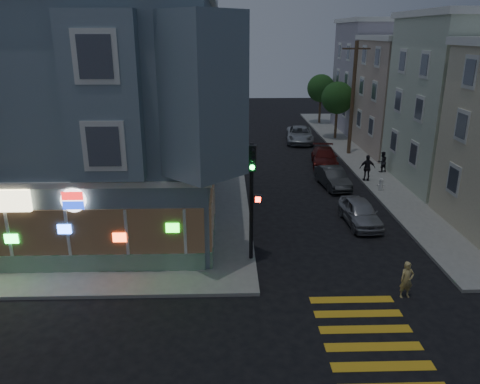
{
  "coord_description": "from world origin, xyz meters",
  "views": [
    {
      "loc": [
        1.74,
        -13.89,
        9.76
      ],
      "look_at": [
        2.34,
        5.87,
        2.99
      ],
      "focal_mm": 35.0,
      "sensor_mm": 36.0,
      "label": 1
    }
  ],
  "objects_px": {
    "pedestrian_a": "(382,162)",
    "pedestrian_b": "(367,168)",
    "utility_pole": "(353,97)",
    "street_tree_near": "(338,98)",
    "traffic_signal": "(252,183)",
    "fire_hydrant": "(381,184)",
    "street_tree_far": "(321,88)",
    "parked_car_a": "(360,212)",
    "parked_car_d": "(300,135)",
    "parked_car_b": "(333,178)",
    "running_child": "(407,280)",
    "parked_car_c": "(324,157)"
  },
  "relations": [
    {
      "from": "street_tree_near",
      "to": "parked_car_a",
      "type": "bearing_deg",
      "value": -99.12
    },
    {
      "from": "street_tree_far",
      "to": "pedestrian_a",
      "type": "bearing_deg",
      "value": -87.66
    },
    {
      "from": "pedestrian_a",
      "to": "parked_car_c",
      "type": "height_order",
      "value": "pedestrian_a"
    },
    {
      "from": "street_tree_near",
      "to": "pedestrian_a",
      "type": "xyz_separation_m",
      "value": [
        0.8,
        -11.58,
        -3.04
      ]
    },
    {
      "from": "pedestrian_a",
      "to": "parked_car_c",
      "type": "relative_size",
      "value": 0.32
    },
    {
      "from": "utility_pole",
      "to": "parked_car_b",
      "type": "bearing_deg",
      "value": -110.72
    },
    {
      "from": "parked_car_b",
      "to": "fire_hydrant",
      "type": "bearing_deg",
      "value": -30.11
    },
    {
      "from": "parked_car_a",
      "to": "traffic_signal",
      "type": "xyz_separation_m",
      "value": [
        -6.02,
        -4.24,
        3.04
      ]
    },
    {
      "from": "pedestrian_b",
      "to": "fire_hydrant",
      "type": "relative_size",
      "value": 2.2
    },
    {
      "from": "parked_car_b",
      "to": "parked_car_c",
      "type": "height_order",
      "value": "parked_car_c"
    },
    {
      "from": "running_child",
      "to": "parked_car_b",
      "type": "distance_m",
      "value": 13.64
    },
    {
      "from": "running_child",
      "to": "fire_hydrant",
      "type": "relative_size",
      "value": 1.83
    },
    {
      "from": "running_child",
      "to": "fire_hydrant",
      "type": "height_order",
      "value": "running_child"
    },
    {
      "from": "utility_pole",
      "to": "parked_car_d",
      "type": "relative_size",
      "value": 1.74
    },
    {
      "from": "utility_pole",
      "to": "fire_hydrant",
      "type": "bearing_deg",
      "value": -92.26
    },
    {
      "from": "street_tree_near",
      "to": "pedestrian_b",
      "type": "bearing_deg",
      "value": -93.77
    },
    {
      "from": "pedestrian_b",
      "to": "parked_car_d",
      "type": "distance_m",
      "value": 12.82
    },
    {
      "from": "street_tree_far",
      "to": "street_tree_near",
      "type": "bearing_deg",
      "value": -90.0
    },
    {
      "from": "street_tree_near",
      "to": "street_tree_far",
      "type": "relative_size",
      "value": 1.0
    },
    {
      "from": "parked_car_c",
      "to": "fire_hydrant",
      "type": "distance_m",
      "value": 6.83
    },
    {
      "from": "parked_car_a",
      "to": "parked_car_d",
      "type": "bearing_deg",
      "value": 88.22
    },
    {
      "from": "fire_hydrant",
      "to": "pedestrian_a",
      "type": "bearing_deg",
      "value": 71.72
    },
    {
      "from": "running_child",
      "to": "pedestrian_a",
      "type": "distance_m",
      "value": 17.19
    },
    {
      "from": "parked_car_a",
      "to": "utility_pole",
      "type": "bearing_deg",
      "value": 75.54
    },
    {
      "from": "running_child",
      "to": "fire_hydrant",
      "type": "distance_m",
      "value": 12.79
    },
    {
      "from": "running_child",
      "to": "fire_hydrant",
      "type": "xyz_separation_m",
      "value": [
        2.98,
        12.43,
        -0.17
      ]
    },
    {
      "from": "parked_car_a",
      "to": "parked_car_b",
      "type": "xyz_separation_m",
      "value": [
        -0.08,
        6.33,
        -0.02
      ]
    },
    {
      "from": "pedestrian_a",
      "to": "parked_car_a",
      "type": "xyz_separation_m",
      "value": [
        -4.16,
        -9.31,
        -0.23
      ]
    },
    {
      "from": "pedestrian_a",
      "to": "pedestrian_b",
      "type": "bearing_deg",
      "value": 32.11
    },
    {
      "from": "street_tree_far",
      "to": "parked_car_c",
      "type": "xyz_separation_m",
      "value": [
        -2.93,
        -17.36,
        -3.26
      ]
    },
    {
      "from": "parked_car_d",
      "to": "fire_hydrant",
      "type": "height_order",
      "value": "parked_car_d"
    },
    {
      "from": "street_tree_far",
      "to": "fire_hydrant",
      "type": "relative_size",
      "value": 6.5
    },
    {
      "from": "parked_car_a",
      "to": "parked_car_b",
      "type": "height_order",
      "value": "parked_car_a"
    },
    {
      "from": "parked_car_a",
      "to": "parked_car_b",
      "type": "bearing_deg",
      "value": 88.26
    },
    {
      "from": "utility_pole",
      "to": "parked_car_a",
      "type": "height_order",
      "value": "utility_pole"
    },
    {
      "from": "utility_pole",
      "to": "parked_car_d",
      "type": "height_order",
      "value": "utility_pole"
    },
    {
      "from": "street_tree_far",
      "to": "parked_car_a",
      "type": "height_order",
      "value": "street_tree_far"
    },
    {
      "from": "fire_hydrant",
      "to": "parked_car_d",
      "type": "bearing_deg",
      "value": 101.65
    },
    {
      "from": "pedestrian_a",
      "to": "fire_hydrant",
      "type": "distance_m",
      "value": 4.43
    },
    {
      "from": "traffic_signal",
      "to": "fire_hydrant",
      "type": "xyz_separation_m",
      "value": [
        8.79,
        9.36,
        -3.13
      ]
    },
    {
      "from": "utility_pole",
      "to": "parked_car_b",
      "type": "relative_size",
      "value": 2.27
    },
    {
      "from": "pedestrian_b",
      "to": "utility_pole",
      "type": "bearing_deg",
      "value": -93.31
    },
    {
      "from": "street_tree_far",
      "to": "parked_car_b",
      "type": "height_order",
      "value": "street_tree_far"
    },
    {
      "from": "street_tree_near",
      "to": "pedestrian_a",
      "type": "bearing_deg",
      "value": -86.05
    },
    {
      "from": "pedestrian_b",
      "to": "parked_car_b",
      "type": "distance_m",
      "value": 2.72
    },
    {
      "from": "utility_pole",
      "to": "street_tree_far",
      "type": "relative_size",
      "value": 1.7
    },
    {
      "from": "utility_pole",
      "to": "parked_car_a",
      "type": "relative_size",
      "value": 2.29
    },
    {
      "from": "pedestrian_b",
      "to": "fire_hydrant",
      "type": "bearing_deg",
      "value": 100.47
    },
    {
      "from": "utility_pole",
      "to": "parked_car_d",
      "type": "bearing_deg",
      "value": 125.03
    },
    {
      "from": "street_tree_near",
      "to": "running_child",
      "type": "xyz_separation_m",
      "value": [
        -3.57,
        -28.2,
        -3.19
      ]
    }
  ]
}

